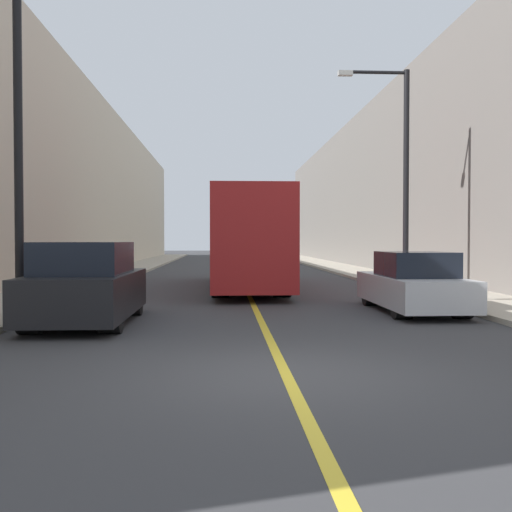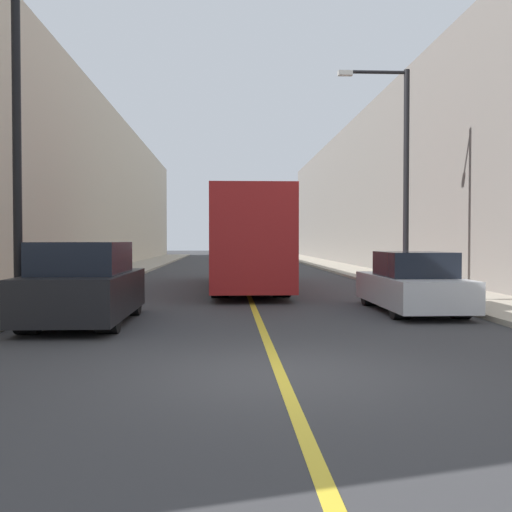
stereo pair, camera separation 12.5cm
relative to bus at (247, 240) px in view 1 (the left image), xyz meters
The scene contains 11 objects.
ground_plane 15.07m from the bus, 90.16° to the right, with size 200.00×200.00×0.00m, color #38383A.
sidewalk_left 16.57m from the bus, 114.07° to the left, with size 2.86×72.00×0.13m, color #A89E8C.
sidewalk_right 16.54m from the bus, 66.20° to the left, with size 2.86×72.00×0.13m, color #A89E8C.
building_row_left 18.46m from the bus, 124.01° to the left, with size 4.00×72.00×10.55m, color beige.
building_row_right 18.40m from the bus, 56.22° to the left, with size 4.00×72.00×10.34m, color #66605B.
road_center_line 15.16m from the bus, 90.16° to the left, with size 0.16×72.00×0.01m, color gold.
bus is the anchor object (origin of this frame).
parked_suv_left 10.59m from the bus, 111.75° to the right, with size 1.99×4.63×1.81m.
car_right_near 8.96m from the bus, 63.34° to the right, with size 1.83×4.75×1.55m.
street_lamp_left 10.92m from the bus, 120.81° to the right, with size 2.52×0.24×8.24m.
street_lamp_right 6.36m from the bus, 24.21° to the right, with size 2.52×0.24×7.66m.
Camera 1 is at (-0.86, -8.11, 1.84)m, focal length 42.00 mm.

